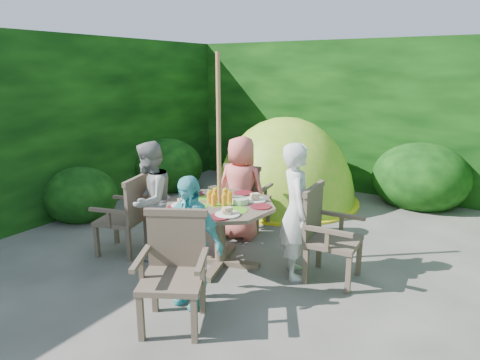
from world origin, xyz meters
The scene contains 13 objects.
ground centered at (0.00, 0.00, 0.00)m, with size 60.00×60.00×0.00m, color #4A4742.
hedge_enclosure centered at (0.00, 1.33, 1.25)m, with size 9.00×9.00×2.50m.
patio_table centered at (-0.80, -0.02, 0.58)m, with size 1.46×1.46×0.83m.
parasol_pole centered at (-0.81, -0.02, 1.10)m, with size 0.04×0.04×2.20m, color #94633B.
garden_chair_right centered at (0.25, 0.29, 0.48)m, with size 0.52×0.57×0.90m.
garden_chair_left centered at (-1.87, -0.32, 0.46)m, with size 0.58×0.62×0.86m.
garden_chair_back centered at (-1.12, 1.04, 0.45)m, with size 0.56×0.51×0.85m.
garden_chair_front centered at (-0.53, -1.09, 0.48)m, with size 0.69×0.67×0.89m.
child_right centered at (-0.04, 0.19, 0.68)m, with size 0.50×0.33×1.36m, color silver.
child_left centered at (-1.58, -0.24, 0.65)m, with size 0.63×0.49×1.30m, color gray.
child_back centered at (-1.02, 0.75, 0.64)m, with size 0.62×0.40×1.27m, color #F66E65.
child_front centered at (-0.59, -0.79, 0.59)m, with size 0.69×0.29×1.18m, color #53BBC2.
dome_tent centered at (-1.24, 2.38, 0.00)m, with size 2.33×2.33×2.66m.
Camera 1 is at (1.60, -3.49, 2.05)m, focal length 32.00 mm.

